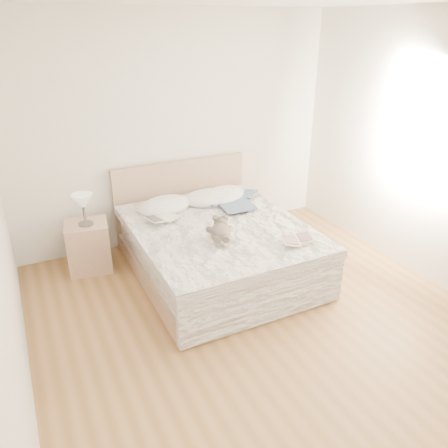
{
  "coord_description": "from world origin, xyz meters",
  "views": [
    {
      "loc": [
        -1.79,
        -2.65,
        2.54
      ],
      "look_at": [
        0.04,
        1.05,
        0.62
      ],
      "focal_mm": 35.0,
      "sensor_mm": 36.0,
      "label": 1
    }
  ],
  "objects_px": {
    "teddy_bear": "(220,237)",
    "bed": "(215,246)",
    "table_lamp": "(83,203)",
    "photo_book": "(162,219)",
    "childrens_book": "(297,240)",
    "nightstand": "(89,246)"
  },
  "relations": [
    {
      "from": "nightstand",
      "to": "teddy_bear",
      "type": "height_order",
      "value": "teddy_bear"
    },
    {
      "from": "photo_book",
      "to": "nightstand",
      "type": "bearing_deg",
      "value": 135.07
    },
    {
      "from": "bed",
      "to": "childrens_book",
      "type": "bearing_deg",
      "value": -57.72
    },
    {
      "from": "bed",
      "to": "teddy_bear",
      "type": "relative_size",
      "value": 6.49
    },
    {
      "from": "bed",
      "to": "table_lamp",
      "type": "relative_size",
      "value": 6.2
    },
    {
      "from": "photo_book",
      "to": "childrens_book",
      "type": "height_order",
      "value": "photo_book"
    },
    {
      "from": "teddy_bear",
      "to": "bed",
      "type": "bearing_deg",
      "value": 91.93
    },
    {
      "from": "table_lamp",
      "to": "teddy_bear",
      "type": "height_order",
      "value": "table_lamp"
    },
    {
      "from": "childrens_book",
      "to": "teddy_bear",
      "type": "bearing_deg",
      "value": 173.3
    },
    {
      "from": "teddy_bear",
      "to": "childrens_book",
      "type": "bearing_deg",
      "value": -6.79
    },
    {
      "from": "bed",
      "to": "table_lamp",
      "type": "xyz_separation_m",
      "value": [
        -1.24,
        0.62,
        0.5
      ]
    },
    {
      "from": "bed",
      "to": "teddy_bear",
      "type": "height_order",
      "value": "bed"
    },
    {
      "from": "photo_book",
      "to": "childrens_book",
      "type": "distance_m",
      "value": 1.46
    },
    {
      "from": "childrens_book",
      "to": "teddy_bear",
      "type": "height_order",
      "value": "teddy_bear"
    },
    {
      "from": "bed",
      "to": "photo_book",
      "type": "bearing_deg",
      "value": 153.17
    },
    {
      "from": "photo_book",
      "to": "childrens_book",
      "type": "bearing_deg",
      "value": -62.98
    },
    {
      "from": "childrens_book",
      "to": "teddy_bear",
      "type": "xyz_separation_m",
      "value": [
        -0.66,
        0.34,
        0.02
      ]
    },
    {
      "from": "nightstand",
      "to": "childrens_book",
      "type": "relative_size",
      "value": 1.72
    },
    {
      "from": "teddy_bear",
      "to": "table_lamp",
      "type": "bearing_deg",
      "value": 156.1
    },
    {
      "from": "bed",
      "to": "nightstand",
      "type": "bearing_deg",
      "value": 152.37
    },
    {
      "from": "childrens_book",
      "to": "nightstand",
      "type": "bearing_deg",
      "value": 161.19
    },
    {
      "from": "nightstand",
      "to": "teddy_bear",
      "type": "bearing_deg",
      "value": -45.47
    }
  ]
}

